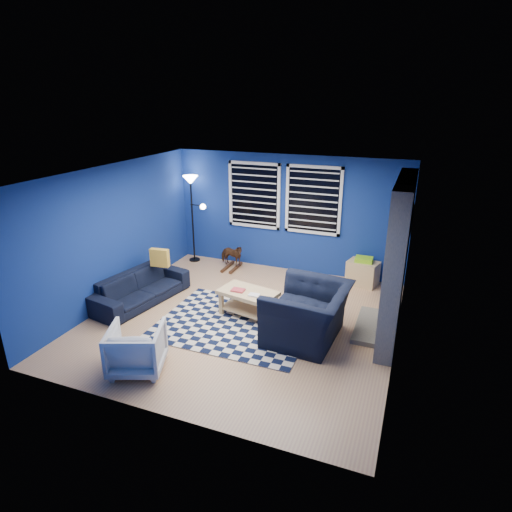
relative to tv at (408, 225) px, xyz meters
The scene contains 18 objects.
floor 3.46m from the tv, 140.73° to the right, with size 5.00×5.00×0.00m, color tan.
ceiling 3.35m from the tv, 140.73° to the right, with size 5.00×5.00×0.00m, color white.
wall_back 2.50m from the tv, 168.45° to the left, with size 5.00×5.00×0.00m, color navy.
wall_left 5.34m from the tv, 157.98° to the right, with size 5.00×5.00×0.00m, color navy.
wall_right 2.01m from the tv, 88.45° to the right, with size 5.00×5.00×0.00m, color navy.
fireplace 1.52m from the tv, 93.32° to the right, with size 0.65×2.00×2.50m.
window_left 3.24m from the tv, behind, with size 1.17×0.06×1.42m.
window_right 1.96m from the tv, 166.32° to the left, with size 1.17×0.06×1.42m.
tv is the anchor object (origin of this frame).
rug 3.59m from the tv, 139.07° to the right, with size 2.50×2.00×0.02m, color black.
sofa 5.04m from the tv, 155.43° to the right, with size 0.75×1.91×0.56m, color black.
armchair_big 2.69m from the tv, 120.46° to the right, with size 1.16×1.32×0.86m, color black.
armchair_bent 5.14m from the tv, 130.31° to the right, with size 0.72×0.74×0.67m, color gray.
rocking_horse 3.73m from the tv, behind, with size 0.59×0.27×0.50m, color #412315.
coffee_table 3.21m from the tv, 142.88° to the right, with size 1.08×0.75×0.49m.
cabinet 1.39m from the tv, 161.66° to the left, with size 0.67×0.53×0.58m.
floor_lamp 4.58m from the tv, behind, with size 0.54×0.33×1.97m.
throw_pillow 4.64m from the tv, 159.94° to the right, with size 0.36×0.11×0.34m, color gold.
Camera 1 is at (2.57, -5.96, 3.59)m, focal length 30.00 mm.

